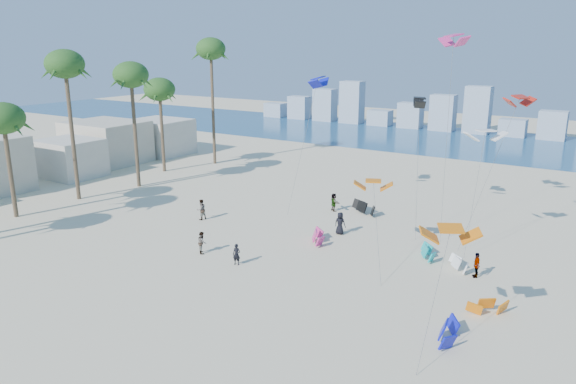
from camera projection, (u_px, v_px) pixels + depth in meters
The scene contains 10 objects.
ground at pixel (97, 321), 31.33m from camera, with size 220.00×220.00×0.00m, color beige.
ocean at pixel (452, 141), 90.02m from camera, with size 220.00×220.00×0.00m, color navy.
kitesurfer_near at pixel (237, 254), 39.13m from camera, with size 0.57×0.38×1.57m, color black.
kitesurfer_mid at pixel (202, 242), 41.34m from camera, with size 0.83×0.64×1.70m, color gray.
kitesurfers_far at pixel (358, 236), 42.70m from camera, with size 33.99×18.87×1.92m.
grounded_kites at pixel (396, 253), 40.35m from camera, with size 17.75×21.43×1.07m.
flying_kites at pixel (469, 108), 40.32m from camera, with size 33.56×31.50×16.86m.
palm_row at pixel (73, 85), 52.80m from camera, with size 7.40×44.80×16.39m.
beachfront_buildings at pixel (52, 155), 64.95m from camera, with size 11.50×43.00×6.00m.
distant_skyline at pixel (462, 115), 97.97m from camera, with size 85.00×3.00×8.40m.
Camera 1 is at (24.45, -17.94, 15.50)m, focal length 33.68 mm.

